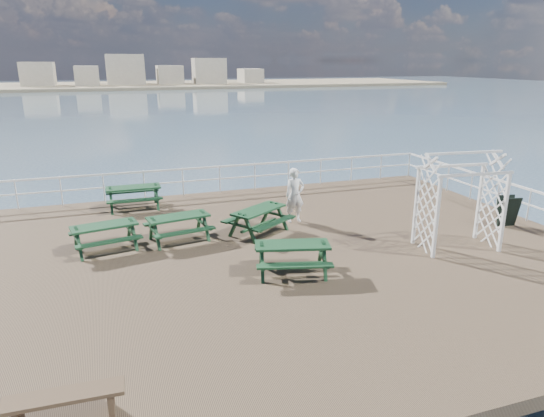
{
  "coord_description": "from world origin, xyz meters",
  "views": [
    {
      "loc": [
        -4.07,
        -11.77,
        5.1
      ],
      "look_at": [
        0.11,
        0.61,
        1.1
      ],
      "focal_mm": 32.0,
      "sensor_mm": 36.0,
      "label": 1
    }
  ],
  "objects_px": {
    "picnic_table_a": "(179,223)",
    "picnic_table_e": "(292,252)",
    "picnic_table_c": "(259,216)",
    "trellis_arbor": "(459,206)",
    "picnic_table_b": "(134,193)",
    "flat_bench_near": "(65,401)",
    "person": "(295,195)",
    "picnic_table_d": "(105,232)"
  },
  "relations": [
    {
      "from": "picnic_table_a",
      "to": "picnic_table_e",
      "type": "distance_m",
      "value": 3.99
    },
    {
      "from": "picnic_table_c",
      "to": "picnic_table_a",
      "type": "bearing_deg",
      "value": 142.8
    },
    {
      "from": "picnic_table_c",
      "to": "trellis_arbor",
      "type": "height_order",
      "value": "trellis_arbor"
    },
    {
      "from": "picnic_table_b",
      "to": "flat_bench_near",
      "type": "distance_m",
      "value": 10.97
    },
    {
      "from": "picnic_table_e",
      "to": "trellis_arbor",
      "type": "relative_size",
      "value": 0.78
    },
    {
      "from": "picnic_table_a",
      "to": "flat_bench_near",
      "type": "xyz_separation_m",
      "value": [
        -2.67,
        -7.06,
        -0.19
      ]
    },
    {
      "from": "flat_bench_near",
      "to": "trellis_arbor",
      "type": "bearing_deg",
      "value": 23.5
    },
    {
      "from": "picnic_table_b",
      "to": "flat_bench_near",
      "type": "height_order",
      "value": "picnic_table_b"
    },
    {
      "from": "picnic_table_a",
      "to": "person",
      "type": "distance_m",
      "value": 3.93
    },
    {
      "from": "picnic_table_c",
      "to": "picnic_table_d",
      "type": "distance_m",
      "value": 4.47
    },
    {
      "from": "picnic_table_a",
      "to": "picnic_table_e",
      "type": "bearing_deg",
      "value": -63.98
    },
    {
      "from": "person",
      "to": "trellis_arbor",
      "type": "bearing_deg",
      "value": -46.84
    },
    {
      "from": "picnic_table_b",
      "to": "picnic_table_e",
      "type": "bearing_deg",
      "value": -64.35
    },
    {
      "from": "flat_bench_near",
      "to": "person",
      "type": "relative_size",
      "value": 0.95
    },
    {
      "from": "picnic_table_c",
      "to": "picnic_table_e",
      "type": "distance_m",
      "value": 3.07
    },
    {
      "from": "picnic_table_e",
      "to": "person",
      "type": "relative_size",
      "value": 1.2
    },
    {
      "from": "picnic_table_b",
      "to": "picnic_table_e",
      "type": "distance_m",
      "value": 7.79
    },
    {
      "from": "picnic_table_a",
      "to": "picnic_table_c",
      "type": "bearing_deg",
      "value": -13.84
    },
    {
      "from": "picnic_table_e",
      "to": "person",
      "type": "bearing_deg",
      "value": 82.64
    },
    {
      "from": "trellis_arbor",
      "to": "picnic_table_d",
      "type": "bearing_deg",
      "value": 168.72
    },
    {
      "from": "picnic_table_b",
      "to": "flat_bench_near",
      "type": "relative_size",
      "value": 1.11
    },
    {
      "from": "picnic_table_d",
      "to": "flat_bench_near",
      "type": "relative_size",
      "value": 1.17
    },
    {
      "from": "picnic_table_a",
      "to": "picnic_table_c",
      "type": "relative_size",
      "value": 0.85
    },
    {
      "from": "picnic_table_a",
      "to": "flat_bench_near",
      "type": "distance_m",
      "value": 7.55
    },
    {
      "from": "picnic_table_e",
      "to": "trellis_arbor",
      "type": "xyz_separation_m",
      "value": [
        5.03,
        0.16,
        0.66
      ]
    },
    {
      "from": "trellis_arbor",
      "to": "picnic_table_b",
      "type": "bearing_deg",
      "value": 146.98
    },
    {
      "from": "picnic_table_a",
      "to": "trellis_arbor",
      "type": "height_order",
      "value": "trellis_arbor"
    },
    {
      "from": "picnic_table_d",
      "to": "picnic_table_a",
      "type": "bearing_deg",
      "value": -7.61
    },
    {
      "from": "picnic_table_d",
      "to": "picnic_table_b",
      "type": "bearing_deg",
      "value": 64.63
    },
    {
      "from": "trellis_arbor",
      "to": "picnic_table_a",
      "type": "bearing_deg",
      "value": 163.48
    },
    {
      "from": "picnic_table_a",
      "to": "picnic_table_d",
      "type": "relative_size",
      "value": 1.0
    },
    {
      "from": "picnic_table_e",
      "to": "person",
      "type": "height_order",
      "value": "person"
    },
    {
      "from": "picnic_table_d",
      "to": "trellis_arbor",
      "type": "bearing_deg",
      "value": -28.35
    },
    {
      "from": "picnic_table_c",
      "to": "flat_bench_near",
      "type": "distance_m",
      "value": 8.57
    },
    {
      "from": "flat_bench_near",
      "to": "person",
      "type": "bearing_deg",
      "value": 51.2
    },
    {
      "from": "picnic_table_d",
      "to": "flat_bench_near",
      "type": "bearing_deg",
      "value": -105.99
    },
    {
      "from": "picnic_table_a",
      "to": "picnic_table_b",
      "type": "height_order",
      "value": "picnic_table_b"
    },
    {
      "from": "picnic_table_a",
      "to": "picnic_table_c",
      "type": "distance_m",
      "value": 2.42
    },
    {
      "from": "picnic_table_c",
      "to": "picnic_table_e",
      "type": "relative_size",
      "value": 1.1
    },
    {
      "from": "picnic_table_d",
      "to": "person",
      "type": "xyz_separation_m",
      "value": [
        5.93,
        0.68,
        0.35
      ]
    },
    {
      "from": "picnic_table_a",
      "to": "picnic_table_c",
      "type": "height_order",
      "value": "picnic_table_c"
    },
    {
      "from": "trellis_arbor",
      "to": "person",
      "type": "relative_size",
      "value": 1.54
    }
  ]
}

